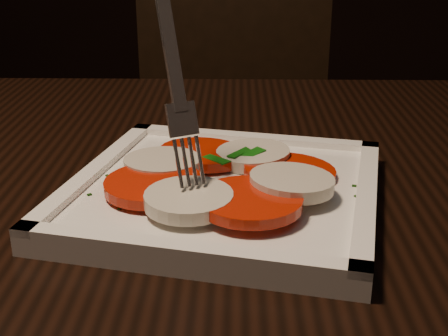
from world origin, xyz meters
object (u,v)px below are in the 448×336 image
Objects in this scene: plate at (224,194)px; fork at (166,47)px; table at (149,292)px; chair at (231,133)px.

fork reaches higher than plate.
fork is (-0.04, -0.01, 0.12)m from plate.
table is 0.13m from plate.
table is 0.23m from fork.
table is 5.38× the size of plate.
plate is (0.10, -0.82, 0.22)m from chair.
plate is 1.27× the size of fork.
plate is (0.07, -0.01, 0.11)m from table.
table is 1.38× the size of chair.
fork is (0.03, -0.02, 0.23)m from table.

